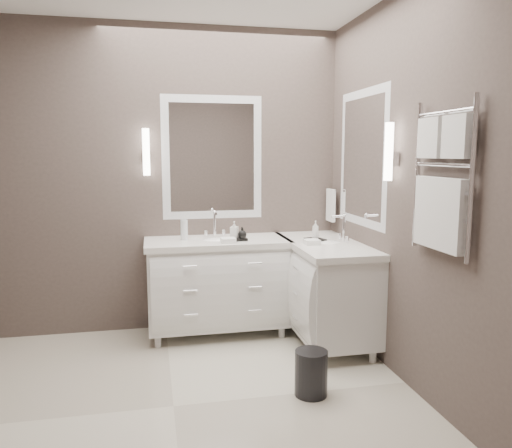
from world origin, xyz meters
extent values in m
cube|color=beige|center=(0.00, 0.00, -0.01)|extent=(3.20, 3.00, 0.01)
cube|color=#4B403C|center=(0.00, 1.50, 1.35)|extent=(3.20, 0.01, 2.70)
cube|color=#4B403C|center=(0.00, -1.50, 1.35)|extent=(3.20, 0.01, 2.70)
cube|color=#4B403C|center=(1.60, 0.00, 1.35)|extent=(0.01, 3.00, 2.70)
cube|color=white|center=(0.45, 1.23, 0.45)|extent=(1.20, 0.55, 0.70)
cube|color=white|center=(0.45, 1.23, 0.82)|extent=(1.24, 0.59, 0.05)
ellipsoid|color=white|center=(0.45, 1.23, 0.81)|extent=(0.36, 0.28, 0.12)
cylinder|color=white|center=(0.45, 1.39, 0.96)|extent=(0.02, 0.02, 0.22)
cube|color=white|center=(1.33, 0.90, 0.45)|extent=(0.55, 1.20, 0.70)
cube|color=white|center=(1.33, 0.90, 0.82)|extent=(0.59, 1.24, 0.05)
ellipsoid|color=white|center=(1.33, 0.90, 0.81)|extent=(0.36, 0.28, 0.12)
cylinder|color=white|center=(1.49, 0.90, 0.96)|extent=(0.02, 0.02, 0.22)
cube|color=white|center=(0.45, 1.49, 1.55)|extent=(0.90, 0.02, 1.10)
cube|color=white|center=(0.45, 1.49, 1.55)|extent=(0.77, 0.02, 0.96)
cube|color=white|center=(1.59, 0.80, 1.55)|extent=(0.02, 0.90, 1.10)
cube|color=white|center=(1.59, 0.80, 1.55)|extent=(0.02, 0.90, 0.96)
cube|color=white|center=(-0.13, 1.43, 1.55)|extent=(0.05, 0.05, 0.10)
cylinder|color=white|center=(-0.13, 1.43, 1.60)|extent=(0.06, 0.06, 0.40)
cube|color=white|center=(1.53, 0.22, 1.55)|extent=(0.05, 0.05, 0.10)
cylinder|color=white|center=(1.53, 0.22, 1.60)|extent=(0.06, 0.06, 0.40)
cylinder|color=white|center=(1.55, 1.36, 1.25)|extent=(0.02, 0.22, 0.02)
cube|color=white|center=(1.54, 1.36, 1.11)|extent=(0.03, 0.17, 0.30)
cylinder|color=white|center=(1.56, -0.68, 1.45)|extent=(0.03, 0.03, 0.90)
cylinder|color=white|center=(1.56, -0.12, 1.45)|extent=(0.03, 0.03, 0.90)
cube|color=white|center=(1.55, -0.53, 1.68)|extent=(0.06, 0.22, 0.24)
cube|color=white|center=(1.55, -0.27, 1.68)|extent=(0.06, 0.22, 0.24)
cube|color=white|center=(1.55, -0.40, 1.24)|extent=(0.06, 0.46, 0.42)
cylinder|color=black|center=(0.90, -0.03, 0.15)|extent=(0.29, 0.29, 0.30)
cube|color=black|center=(0.62, 1.13, 0.86)|extent=(0.15, 0.12, 0.02)
cube|color=black|center=(1.25, 0.94, 0.86)|extent=(0.17, 0.20, 0.03)
cylinder|color=silver|center=(0.17, 1.25, 0.94)|extent=(0.08, 0.08, 0.17)
imported|color=white|center=(0.59, 1.15, 0.94)|extent=(0.08, 0.08, 0.14)
imported|color=black|center=(0.65, 1.10, 0.92)|extent=(0.08, 0.08, 0.10)
imported|color=white|center=(1.25, 0.94, 0.95)|extent=(0.08, 0.08, 0.15)
camera|label=1|loc=(-0.10, -3.01, 1.59)|focal=35.00mm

